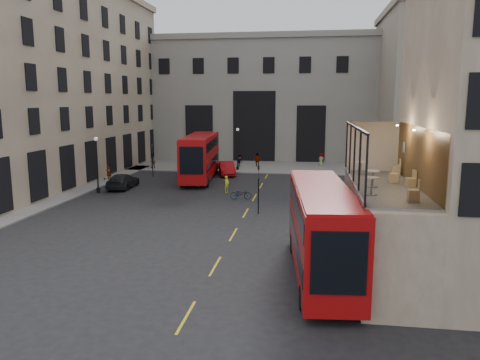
# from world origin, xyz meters

# --- Properties ---
(ground) EXTENTS (140.00, 140.00, 0.00)m
(ground) POSITION_xyz_m (0.00, 0.00, 0.00)
(ground) COLOR black
(ground) RESTS_ON ground
(host_building_main) EXTENTS (7.26, 11.40, 15.10)m
(host_building_main) POSITION_xyz_m (9.95, 0.00, 7.79)
(host_building_main) COLOR #C0AB90
(host_building_main) RESTS_ON ground
(host_frontage) EXTENTS (3.00, 11.00, 4.50)m
(host_frontage) POSITION_xyz_m (6.50, 0.00, 2.25)
(host_frontage) COLOR #C0AB90
(host_frontage) RESTS_ON ground
(cafe_floor) EXTENTS (3.00, 10.00, 0.10)m
(cafe_floor) POSITION_xyz_m (6.50, 0.00, 4.55)
(cafe_floor) COLOR slate
(cafe_floor) RESTS_ON host_frontage
(building_left) EXTENTS (14.60, 50.60, 22.00)m
(building_left) POSITION_xyz_m (-26.96, 20.00, 11.38)
(building_left) COLOR #C0AB90
(building_left) RESTS_ON ground
(gateway) EXTENTS (35.00, 10.60, 18.00)m
(gateway) POSITION_xyz_m (-5.00, 47.99, 9.39)
(gateway) COLOR gray
(gateway) RESTS_ON ground
(building_right) EXTENTS (16.60, 18.60, 20.00)m
(building_right) POSITION_xyz_m (20.00, 39.97, 10.39)
(building_right) COLOR gray
(building_right) RESTS_ON ground
(pavement_far) EXTENTS (40.00, 12.00, 0.12)m
(pavement_far) POSITION_xyz_m (-6.00, 38.00, 0.06)
(pavement_far) COLOR slate
(pavement_far) RESTS_ON ground
(pavement_left) EXTENTS (8.00, 48.00, 0.12)m
(pavement_left) POSITION_xyz_m (-22.00, 12.00, 0.06)
(pavement_left) COLOR slate
(pavement_left) RESTS_ON ground
(traffic_light_near) EXTENTS (0.16, 0.20, 3.80)m
(traffic_light_near) POSITION_xyz_m (-1.00, 12.00, 2.42)
(traffic_light_near) COLOR black
(traffic_light_near) RESTS_ON ground
(traffic_light_far) EXTENTS (0.16, 0.20, 3.80)m
(traffic_light_far) POSITION_xyz_m (-15.00, 28.00, 2.42)
(traffic_light_far) COLOR black
(traffic_light_far) RESTS_ON ground
(street_lamp_a) EXTENTS (0.36, 0.36, 5.33)m
(street_lamp_a) POSITION_xyz_m (-17.00, 18.00, 2.39)
(street_lamp_a) COLOR black
(street_lamp_a) RESTS_ON ground
(street_lamp_b) EXTENTS (0.36, 0.36, 5.33)m
(street_lamp_b) POSITION_xyz_m (-6.00, 34.00, 2.39)
(street_lamp_b) COLOR black
(street_lamp_b) RESTS_ON ground
(bus_near) EXTENTS (3.59, 11.56, 4.54)m
(bus_near) POSITION_xyz_m (3.50, -0.50, 2.55)
(bus_near) COLOR #A30B0C
(bus_near) RESTS_ON ground
(bus_far) EXTENTS (3.96, 12.65, 4.96)m
(bus_far) POSITION_xyz_m (-9.05, 26.73, 2.79)
(bus_far) COLOR #AA0B0C
(bus_far) RESTS_ON ground
(car_a) EXTENTS (2.11, 4.89, 1.64)m
(car_a) POSITION_xyz_m (-9.14, 23.97, 0.82)
(car_a) COLOR gray
(car_a) RESTS_ON ground
(car_b) EXTENTS (2.90, 5.11, 1.59)m
(car_b) POSITION_xyz_m (-6.72, 30.30, 0.80)
(car_b) COLOR #A0090D
(car_b) RESTS_ON ground
(car_c) EXTENTS (2.16, 5.12, 1.48)m
(car_c) POSITION_xyz_m (-15.59, 20.53, 0.74)
(car_c) COLOR black
(car_c) RESTS_ON ground
(bicycle) EXTENTS (1.93, 0.94, 0.97)m
(bicycle) POSITION_xyz_m (-3.12, 17.11, 0.48)
(bicycle) COLOR gray
(bicycle) RESTS_ON ground
(cyclist) EXTENTS (0.59, 0.69, 1.60)m
(cyclist) POSITION_xyz_m (-4.90, 19.96, 0.80)
(cyclist) COLOR #CDF619
(cyclist) RESTS_ON ground
(pedestrian_a) EXTENTS (1.01, 0.82, 1.94)m
(pedestrian_a) POSITION_xyz_m (-16.81, 33.42, 0.97)
(pedestrian_a) COLOR gray
(pedestrian_a) RESTS_ON ground
(pedestrian_b) EXTENTS (1.09, 1.21, 1.63)m
(pedestrian_b) POSITION_xyz_m (-6.19, 37.05, 0.81)
(pedestrian_b) COLOR gray
(pedestrian_b) RESTS_ON ground
(pedestrian_c) EXTENTS (1.19, 0.81, 1.87)m
(pedestrian_c) POSITION_xyz_m (-3.86, 37.20, 0.94)
(pedestrian_c) COLOR gray
(pedestrian_c) RESTS_ON ground
(pedestrian_d) EXTENTS (1.05, 1.00, 1.81)m
(pedestrian_d) POSITION_xyz_m (4.45, 39.23, 0.91)
(pedestrian_d) COLOR gray
(pedestrian_d) RESTS_ON ground
(pedestrian_e) EXTENTS (0.50, 0.73, 1.95)m
(pedestrian_e) POSITION_xyz_m (-18.91, 24.70, 0.97)
(pedestrian_e) COLOR gray
(pedestrian_e) RESTS_ON ground
(cafe_table_near) EXTENTS (0.65, 0.65, 0.81)m
(cafe_table_near) POSITION_xyz_m (5.56, -2.46, 5.13)
(cafe_table_near) COLOR beige
(cafe_table_near) RESTS_ON cafe_floor
(cafe_table_mid) EXTENTS (0.66, 0.66, 0.82)m
(cafe_table_mid) POSITION_xyz_m (5.85, -0.48, 5.14)
(cafe_table_mid) COLOR white
(cafe_table_mid) RESTS_ON cafe_floor
(cafe_table_far) EXTENTS (0.58, 0.58, 0.73)m
(cafe_table_far) POSITION_xyz_m (5.71, 3.45, 5.08)
(cafe_table_far) COLOR white
(cafe_table_far) RESTS_ON cafe_floor
(cafe_chair_a) EXTENTS (0.46, 0.46, 0.89)m
(cafe_chair_a) POSITION_xyz_m (7.15, -3.44, 4.87)
(cafe_chair_a) COLOR tan
(cafe_chair_a) RESTS_ON cafe_floor
(cafe_chair_b) EXTENTS (0.51, 0.51, 0.85)m
(cafe_chair_b) POSITION_xyz_m (7.66, -0.25, 4.86)
(cafe_chair_b) COLOR tan
(cafe_chair_b) RESTS_ON cafe_floor
(cafe_chair_c) EXTENTS (0.46, 0.46, 0.87)m
(cafe_chair_c) POSITION_xyz_m (7.12, 1.08, 4.87)
(cafe_chair_c) COLOR #D9B37D
(cafe_chair_c) RESTS_ON cafe_floor
(cafe_chair_d) EXTENTS (0.48, 0.48, 0.91)m
(cafe_chair_d) POSITION_xyz_m (7.64, 3.50, 4.88)
(cafe_chair_d) COLOR tan
(cafe_chair_d) RESTS_ON cafe_floor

